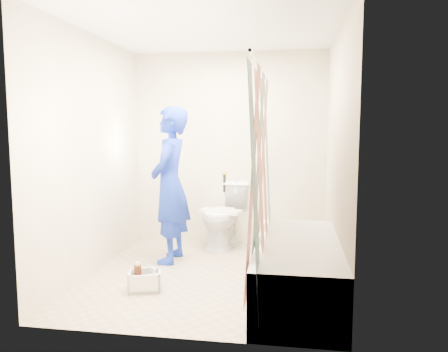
% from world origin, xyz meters
% --- Properties ---
extents(floor, '(2.60, 2.60, 0.00)m').
position_xyz_m(floor, '(0.00, 0.00, 0.00)').
color(floor, tan).
rests_on(floor, ground).
extents(ceiling, '(2.40, 2.60, 0.02)m').
position_xyz_m(ceiling, '(0.00, 0.00, 2.40)').
color(ceiling, white).
rests_on(ceiling, wall_back).
extents(wall_back, '(2.40, 0.02, 2.40)m').
position_xyz_m(wall_back, '(0.00, 1.30, 1.20)').
color(wall_back, beige).
rests_on(wall_back, ground).
extents(wall_front, '(2.40, 0.02, 2.40)m').
position_xyz_m(wall_front, '(0.00, -1.30, 1.20)').
color(wall_front, beige).
rests_on(wall_front, ground).
extents(wall_left, '(0.02, 2.60, 2.40)m').
position_xyz_m(wall_left, '(-1.20, 0.00, 1.20)').
color(wall_left, beige).
rests_on(wall_left, ground).
extents(wall_right, '(0.02, 2.60, 2.40)m').
position_xyz_m(wall_right, '(1.20, 0.00, 1.20)').
color(wall_right, beige).
rests_on(wall_right, ground).
extents(bathtub, '(0.70, 1.75, 0.50)m').
position_xyz_m(bathtub, '(0.85, -0.43, 0.27)').
color(bathtub, white).
rests_on(bathtub, ground).
extents(curtain_rod, '(0.02, 1.90, 0.02)m').
position_xyz_m(curtain_rod, '(0.52, -0.43, 1.95)').
color(curtain_rod, silver).
rests_on(curtain_rod, wall_back).
extents(shower_curtain, '(0.06, 1.75, 1.80)m').
position_xyz_m(shower_curtain, '(0.52, -0.43, 1.02)').
color(shower_curtain, silver).
rests_on(shower_curtain, curtain_rod).
extents(toilet, '(0.61, 0.86, 0.80)m').
position_xyz_m(toilet, '(-0.03, 1.08, 0.40)').
color(toilet, white).
rests_on(toilet, ground).
extents(tank_lid, '(0.53, 0.32, 0.04)m').
position_xyz_m(tank_lid, '(-0.06, 0.96, 0.47)').
color(tank_lid, white).
rests_on(tank_lid, toilet).
extents(tank_internals, '(0.19, 0.08, 0.26)m').
position_xyz_m(tank_internals, '(-0.02, 1.30, 0.79)').
color(tank_internals, black).
rests_on(tank_internals, toilet).
extents(plumber, '(0.41, 0.62, 1.69)m').
position_xyz_m(plumber, '(-0.52, 0.43, 0.85)').
color(plumber, navy).
rests_on(plumber, ground).
extents(cleaning_caddy, '(0.34, 0.30, 0.22)m').
position_xyz_m(cleaning_caddy, '(-0.51, -0.45, 0.08)').
color(cleaning_caddy, silver).
rests_on(cleaning_caddy, ground).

